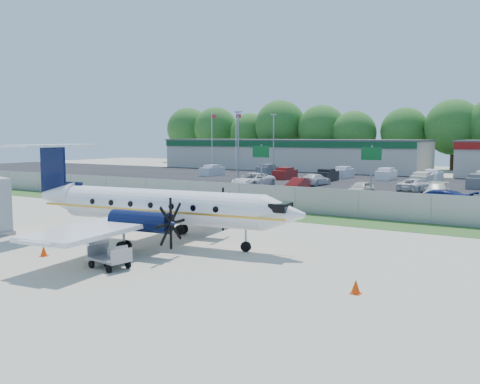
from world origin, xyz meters
The scene contains 28 objects.
ground centered at (0.00, 0.00, 0.00)m, with size 170.00×170.00×0.00m, color #BAB49D.
grass_verge centered at (0.00, 12.00, 0.01)m, with size 170.00×4.00×0.02m, color #2D561E.
access_road centered at (0.00, 19.00, 0.01)m, with size 170.00×8.00×0.02m, color black.
parking_lot centered at (0.00, 40.00, 0.01)m, with size 170.00×32.00×0.02m, color black.
perimeter_fence centered at (0.00, 14.00, 1.00)m, with size 120.00×0.06×1.99m.
building_west centered at (-24.00, 61.98, 2.63)m, with size 46.40×12.40×5.24m.
sign_left centered at (-8.00, 22.91, 3.61)m, with size 1.80×0.26×5.00m.
sign_mid centered at (3.00, 22.91, 3.61)m, with size 1.80×0.26×5.00m.
flagpole_west centered at (-35.92, 55.00, 5.64)m, with size 1.06×0.12×10.00m.
flagpole_east centered at (-30.92, 55.00, 5.64)m, with size 1.06×0.12×10.00m.
light_pole_nw centered at (-20.00, 38.00, 5.23)m, with size 0.90×0.35×9.09m.
light_pole_sw centered at (-20.00, 48.00, 5.23)m, with size 0.90×0.35×9.09m.
tree_line centered at (0.00, 74.00, 0.00)m, with size 112.00×6.00×14.00m, color #255F1C, non-canonical shape.
aircraft centered at (-1.35, -0.50, 2.06)m, with size 17.35×17.07×5.32m.
baggage_cart_near centered at (-0.22, -5.23, 0.42)m, with size 1.91×1.41×0.90m.
baggage_cart_far centered at (0.57, -5.93, 0.45)m, with size 2.01×1.40×0.97m.
cone_nose centered at (11.15, -3.91, 0.26)m, with size 0.39×0.39×0.55m.
cone_port_wing centered at (-3.91, -5.88, 0.24)m, with size 0.36×0.36×0.52m.
cone_starboard_wing centered at (-4.76, 7.25, 0.25)m, with size 0.37×0.37×0.53m.
road_car_west centered at (-17.89, 17.95, 0.00)m, with size 2.49×5.39×1.50m, color silver.
road_car_mid centered at (8.96, 20.39, 0.00)m, with size 2.39×5.88×1.71m, color navy.
parked_car_a centered at (-12.71, 29.38, 0.00)m, with size 2.77×6.01×1.67m, color silver.
parked_car_b centered at (-6.85, 28.88, 0.00)m, with size 1.46×4.19×1.38m, color maroon.
parked_car_c centered at (0.32, 28.15, 0.00)m, with size 1.65×4.10×1.40m, color beige.
parked_car_d centered at (7.41, 28.68, 0.00)m, with size 2.12×5.20×1.51m, color beige.
parked_car_f centered at (-7.79, 35.73, 0.00)m, with size 1.94×4.77×1.38m, color silver.
parked_car_g centered at (4.04, 34.30, 0.00)m, with size 2.33×5.06×1.41m, color silver.
far_parking_rows centered at (0.00, 45.00, 0.00)m, with size 56.00×10.00×1.60m, color gray, non-canonical shape.
Camera 1 is at (17.63, -22.61, 5.83)m, focal length 40.00 mm.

